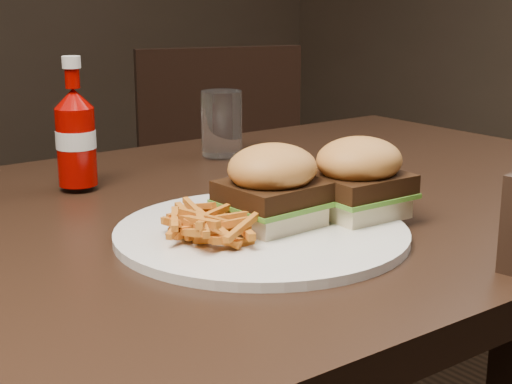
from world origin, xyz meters
TOP-DOWN VIEW (x-y plane):
  - dining_table at (0.00, 0.00)m, footprint 1.20×0.80m
  - chair_far at (0.50, 0.94)m, footprint 0.53×0.53m
  - plate at (-0.10, -0.12)m, footprint 0.32×0.32m
  - sandwich_half_a at (-0.09, -0.12)m, footprint 0.10×0.09m
  - sandwich_half_b at (0.02, -0.15)m, footprint 0.10×0.09m
  - fries_pile at (-0.17, -0.12)m, footprint 0.12×0.12m
  - ketchup_bottle at (-0.18, 0.19)m, footprint 0.07×0.07m
  - tumbler at (0.10, 0.25)m, footprint 0.07×0.07m

SIDE VIEW (x-z plane):
  - chair_far at x=0.50m, z-range 0.41..0.45m
  - dining_table at x=0.00m, z-range 0.71..0.75m
  - plate at x=-0.10m, z-range 0.75..0.76m
  - sandwich_half_a at x=-0.09m, z-range 0.76..0.78m
  - sandwich_half_b at x=0.02m, z-range 0.76..0.78m
  - fries_pile at x=-0.17m, z-range 0.76..0.80m
  - tumbler at x=0.10m, z-range 0.75..0.86m
  - ketchup_bottle at x=-0.18m, z-range 0.76..0.86m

